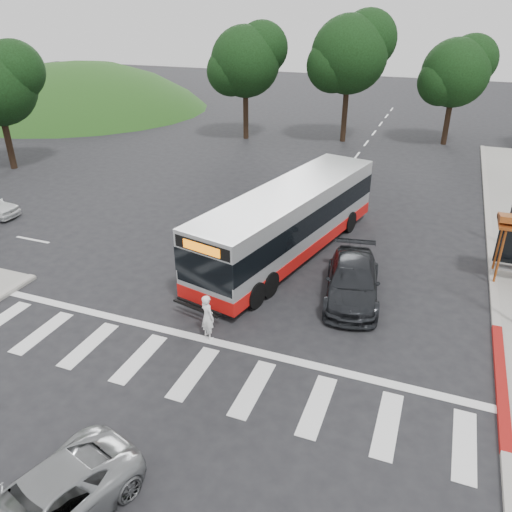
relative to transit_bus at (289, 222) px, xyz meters
The scene contains 12 objects.
ground 4.37m from the transit_bus, 93.17° to the right, with size 140.00×140.00×0.00m, color black.
curb_east 9.73m from the transit_bus, 24.11° to the left, with size 0.30×40.00×0.15m, color #9E9991.
curb_east_red 10.78m from the transit_bus, 34.69° to the right, with size 0.32×6.00×0.15m, color maroon.
hillside_nw 41.39m from the transit_bus, 141.18° to the left, with size 44.00×44.00×10.00m, color #1E4215.
crosswalk_ladder 9.21m from the transit_bus, 91.43° to the right, with size 18.00×2.60×0.01m, color silver.
tree_north_a 22.74m from the transit_bus, 95.57° to the left, with size 6.60×6.15×10.17m.
tree_north_b 25.02m from the transit_bus, 76.30° to the left, with size 5.72×5.33×8.43m.
tree_north_c 22.91m from the transit_bus, 116.91° to the left, with size 6.16×5.74×9.30m.
transit_bus is the anchor object (origin of this frame).
pedestrian 7.26m from the transit_bus, 94.91° to the right, with size 0.62×0.40×1.69m, color white.
dark_sedan 4.51m from the transit_bus, 38.31° to the right, with size 2.03×5.01×1.45m, color black.
silver_suv_south 14.92m from the transit_bus, 93.45° to the right, with size 2.09×4.53×1.26m, color #929597.
Camera 1 is at (6.27, -15.80, 10.38)m, focal length 35.00 mm.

